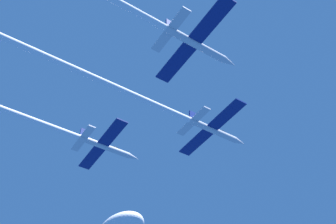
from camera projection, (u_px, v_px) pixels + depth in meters
jet_lead at (157, 105)px, 63.13m from camera, size 16.56×44.89×2.74m
jet_left_wing at (39, 122)px, 66.51m from camera, size 16.56×47.00×2.74m
jet_right_wing at (136, 12)px, 50.71m from camera, size 16.56×40.72×2.74m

